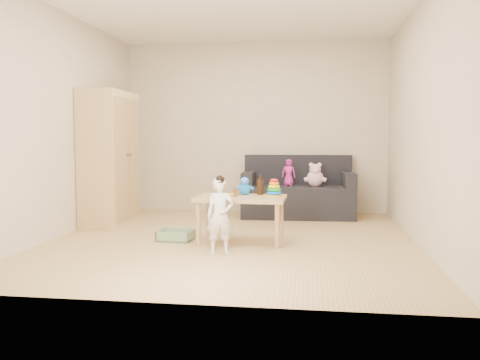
# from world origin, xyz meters

# --- Properties ---
(room) EXTENTS (4.50, 4.50, 4.50)m
(room) POSITION_xyz_m (0.00, 0.00, 1.30)
(room) COLOR tan
(room) RESTS_ON ground
(wardrobe) EXTENTS (0.48, 0.97, 1.74)m
(wardrobe) POSITION_xyz_m (-1.75, 0.78, 0.87)
(wardrobe) COLOR tan
(wardrobe) RESTS_ON ground
(sofa) EXTENTS (1.62, 0.85, 0.45)m
(sofa) POSITION_xyz_m (0.68, 1.76, 0.22)
(sofa) COLOR black
(sofa) RESTS_ON ground
(play_table) EXTENTS (0.97, 0.63, 0.50)m
(play_table) POSITION_xyz_m (0.12, -0.15, 0.25)
(play_table) COLOR tan
(play_table) RESTS_ON ground
(storage_bin) EXTENTS (0.39, 0.30, 0.11)m
(storage_bin) POSITION_xyz_m (-0.62, -0.14, 0.06)
(storage_bin) COLOR gray
(storage_bin) RESTS_ON ground
(toddler) EXTENTS (0.31, 0.25, 0.73)m
(toddler) POSITION_xyz_m (-0.01, -0.70, 0.36)
(toddler) COLOR silver
(toddler) RESTS_ON ground
(pink_bear) EXTENTS (0.27, 0.24, 0.29)m
(pink_bear) POSITION_xyz_m (0.92, 1.72, 0.59)
(pink_bear) COLOR #F5B5CD
(pink_bear) RESTS_ON sofa
(doll) EXTENTS (0.20, 0.13, 0.38)m
(doll) POSITION_xyz_m (0.55, 1.74, 0.64)
(doll) COLOR #CD269B
(doll) RESTS_ON sofa
(ring_stacker) EXTENTS (0.17, 0.17, 0.19)m
(ring_stacker) POSITION_xyz_m (0.47, -0.08, 0.58)
(ring_stacker) COLOR yellow
(ring_stacker) RESTS_ON play_table
(brown_bottle) EXTENTS (0.08, 0.08, 0.22)m
(brown_bottle) POSITION_xyz_m (0.31, 0.06, 0.60)
(brown_bottle) COLOR black
(brown_bottle) RESTS_ON play_table
(blue_plush) EXTENTS (0.19, 0.16, 0.20)m
(blue_plush) POSITION_xyz_m (0.13, 0.04, 0.61)
(blue_plush) COLOR #1C7EFF
(blue_plush) RESTS_ON play_table
(wooden_figure) EXTENTS (0.06, 0.05, 0.12)m
(wooden_figure) POSITION_xyz_m (0.06, -0.18, 0.56)
(wooden_figure) COLOR brown
(wooden_figure) RESTS_ON play_table
(yellow_book) EXTENTS (0.21, 0.21, 0.01)m
(yellow_book) POSITION_xyz_m (-0.04, -0.04, 0.51)
(yellow_book) COLOR yellow
(yellow_book) RESTS_ON play_table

